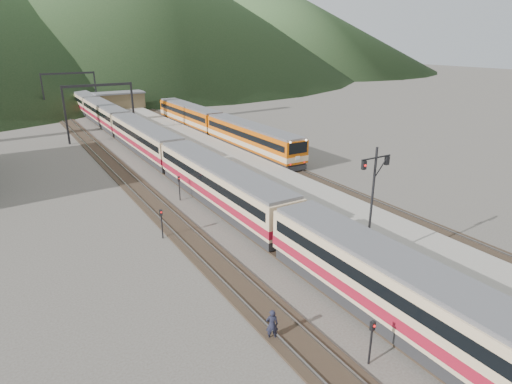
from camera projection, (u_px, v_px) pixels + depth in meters
ground at (456, 368)px, 19.13m from camera, size 400.00×400.00×0.00m
track_main at (157, 161)px, 51.26m from camera, size 2.60×200.00×0.23m
track_far at (115, 167)px, 48.81m from camera, size 2.60×200.00×0.23m
track_second at (241, 149)px, 56.88m from camera, size 2.60×200.00×0.23m
platform at (207, 155)px, 52.24m from camera, size 8.00×100.00×1.00m
gantry_near at (99, 101)px, 60.05m from camera, size 9.55×0.25×8.00m
gantry_far at (69, 86)px, 80.15m from camera, size 9.55×0.25×8.00m
station_shed at (119, 100)px, 83.70m from camera, size 9.40×4.40×3.10m
hill_c at (245, 17)px, 233.27m from camera, size 160.00×160.00×50.00m
main_train at (145, 137)px, 54.11m from camera, size 3.06×104.80×3.73m
second_train at (216, 126)px, 62.01m from camera, size 2.90×39.49×3.54m
signal_mast at (373, 195)px, 24.62m from camera, size 2.20×0.18×7.23m
short_signal_a at (371, 337)px, 18.90m from camera, size 0.24×0.18×2.27m
short_signal_b at (179, 185)px, 38.49m from camera, size 0.26×0.22×2.27m
short_signal_c at (162, 220)px, 31.08m from camera, size 0.26×0.23×2.27m
worker at (272, 325)px, 20.71m from camera, size 0.72×0.62×1.67m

